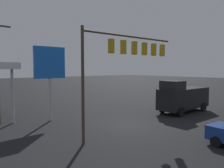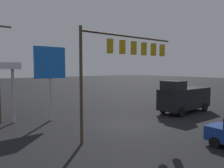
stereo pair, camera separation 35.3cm
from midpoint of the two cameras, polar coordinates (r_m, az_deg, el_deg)
ground_plane at (r=19.40m, az=3.36°, el=-10.49°), size 200.00×200.00×0.00m
traffic_signal_assembly at (r=16.36m, az=3.27°, el=7.71°), size 9.00×0.43×7.56m
price_sign at (r=20.98m, az=-16.43°, el=4.56°), size 2.97×0.27×6.87m
delivery_truck at (r=25.37m, az=17.61°, el=-3.30°), size 6.85×2.69×3.58m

